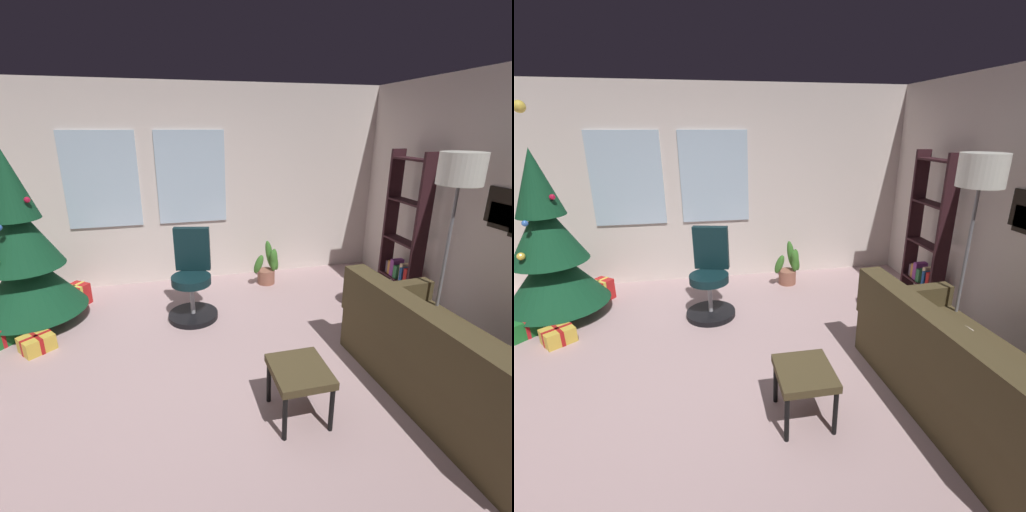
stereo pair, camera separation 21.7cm
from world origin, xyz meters
The scene contains 12 objects.
ground_plane centered at (0.00, 0.00, -0.05)m, with size 5.60×5.32×0.10m, color #B09193.
wall_back_with_windows centered at (-0.02, 2.71, 1.31)m, with size 5.60×0.12×2.62m.
couch centered at (2.01, -0.54, 0.29)m, with size 1.76×2.08×0.85m.
footstool centered at (0.62, -0.26, 0.36)m, with size 0.41×0.46×0.42m.
holiday_tree centered at (-1.72, 1.78, 0.78)m, with size 1.10×1.10×2.32m.
gift_box_red centered at (-1.38, 2.12, 0.13)m, with size 0.35×0.37×0.27m.
gift_box_green centered at (-2.00, 1.40, 0.10)m, with size 0.44×0.43×0.20m.
gift_box_gold centered at (-1.56, 1.18, 0.08)m, with size 0.37×0.36×0.16m.
office_chair centered at (0.00, 1.52, 0.40)m, with size 0.56×0.56×1.02m.
bookshelf centered at (2.58, 1.40, 0.80)m, with size 0.18×0.64×1.83m.
floor_lamp centered at (2.28, 0.35, 1.62)m, with size 0.39×0.39×1.88m.
potted_plant centered at (1.09, 2.23, 0.25)m, with size 0.46×0.39×0.59m.
Camera 2 is at (-0.03, -2.43, 2.09)m, focal length 25.98 mm.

